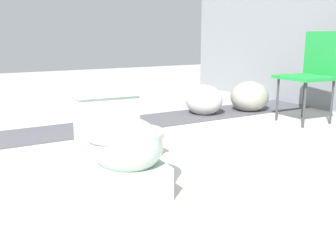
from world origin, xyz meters
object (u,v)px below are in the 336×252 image
at_px(folding_chair_left, 315,67).
at_px(boulder_far, 250,97).
at_px(boulder_near, 204,100).
at_px(toilet, 120,147).

xyz_separation_m(folding_chair_left, boulder_far, (-0.67, -0.17, -0.35)).
bearing_deg(boulder_far, folding_chair_left, 14.18).
distance_m(folding_chair_left, boulder_near, 1.09).
xyz_separation_m(folding_chair_left, boulder_near, (-0.76, -0.70, -0.36)).
bearing_deg(boulder_far, boulder_near, -99.94).
distance_m(toilet, boulder_near, 2.05).
distance_m(folding_chair_left, boulder_far, 0.77).
relative_size(folding_chair_left, boulder_far, 1.99).
bearing_deg(toilet, boulder_near, 135.81).
relative_size(boulder_near, boulder_far, 0.92).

